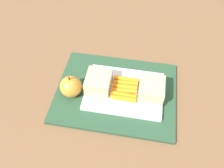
# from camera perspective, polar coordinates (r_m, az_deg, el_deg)

# --- Properties ---
(ground_plane) EXTENTS (2.40, 2.40, 0.00)m
(ground_plane) POSITION_cam_1_polar(r_m,az_deg,el_deg) (0.72, 0.98, -2.19)
(ground_plane) COLOR brown
(lunchbag_mat) EXTENTS (0.36, 0.28, 0.01)m
(lunchbag_mat) POSITION_cam_1_polar(r_m,az_deg,el_deg) (0.72, 0.99, -1.96)
(lunchbag_mat) COLOR #284C33
(lunchbag_mat) RESTS_ON ground_plane
(food_tray) EXTENTS (0.23, 0.17, 0.01)m
(food_tray) POSITION_cam_1_polar(r_m,az_deg,el_deg) (0.70, 3.01, -1.71)
(food_tray) COLOR white
(food_tray) RESTS_ON lunchbag_mat
(sandwich_half_left) EXTENTS (0.07, 0.08, 0.04)m
(sandwich_half_left) POSITION_cam_1_polar(r_m,az_deg,el_deg) (0.68, 9.60, -1.21)
(sandwich_half_left) COLOR #DBC189
(sandwich_half_left) RESTS_ON food_tray
(sandwich_half_right) EXTENTS (0.07, 0.08, 0.04)m
(sandwich_half_right) POSITION_cam_1_polar(r_m,az_deg,el_deg) (0.69, -3.31, 0.56)
(sandwich_half_right) COLOR #DBC189
(sandwich_half_right) RESTS_ON food_tray
(carrot_sticks_bundle) EXTENTS (0.08, 0.09, 0.02)m
(carrot_sticks_bundle) POSITION_cam_1_polar(r_m,az_deg,el_deg) (0.69, 3.11, -1.12)
(carrot_sticks_bundle) COLOR orange
(carrot_sticks_bundle) RESTS_ON food_tray
(apple) EXTENTS (0.06, 0.06, 0.08)m
(apple) POSITION_cam_1_polar(r_m,az_deg,el_deg) (0.69, -10.02, -0.62)
(apple) COLOR gold
(apple) RESTS_ON lunchbag_mat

